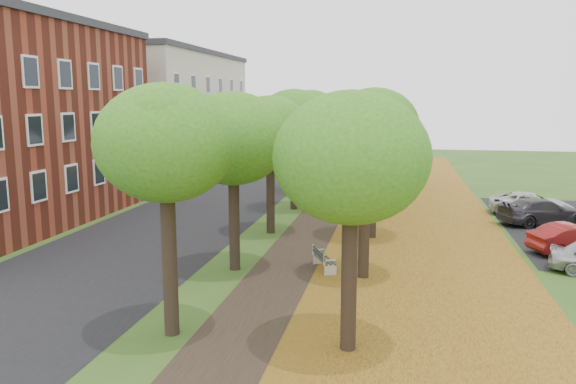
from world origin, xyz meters
The scene contains 11 objects.
ground centered at (0.00, 0.00, 0.00)m, with size 120.00×120.00×0.00m, color #2D4C19.
street_asphalt centered at (-7.50, 15.00, 0.00)m, with size 8.00×70.00×0.01m, color black.
footpath centered at (0.00, 15.00, 0.00)m, with size 3.20×70.00×0.01m, color black.
leaf_verge centered at (5.00, 15.00, 0.01)m, with size 7.50×70.00×0.01m, color olive.
tree_row_west centered at (-2.20, 15.00, 4.99)m, with size 3.88×33.88×6.68m.
tree_row_east centered at (2.60, 15.00, 4.99)m, with size 3.88×33.88×6.68m.
building_cream centered at (-17.00, 33.00, 5.21)m, with size 10.30×20.30×10.40m.
bench centered at (1.06, 6.61, 0.40)m, with size 1.10×1.69×0.77m.
car_red centered at (11.00, 10.88, 0.62)m, with size 1.31×3.76×1.24m, color maroon.
car_grey centered at (11.00, 16.50, 0.66)m, with size 1.85×4.55×1.32m, color #36353A.
car_white centered at (11.00, 18.91, 0.62)m, with size 2.04×4.43×1.23m, color silver.
Camera 1 is at (3.74, -13.60, 6.35)m, focal length 35.00 mm.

